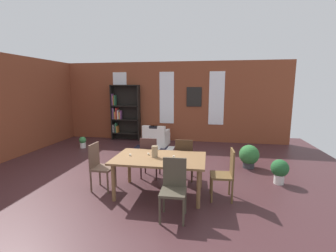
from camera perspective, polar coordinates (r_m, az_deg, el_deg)
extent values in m
plane|color=#412427|center=(5.45, -8.08, -12.95)|extent=(10.53, 10.53, 0.00)
cube|color=brown|center=(9.05, -0.24, 5.90)|extent=(8.95, 0.12, 2.99)
cube|color=white|center=(9.48, -11.51, 6.79)|extent=(0.55, 0.02, 1.94)
cube|color=white|center=(8.97, -0.32, 6.83)|extent=(0.55, 0.02, 1.94)
cube|color=white|center=(8.83, 11.70, 6.58)|extent=(0.55, 0.02, 1.94)
cube|color=brown|center=(4.54, -2.07, -7.84)|extent=(1.74, 1.07, 0.04)
cylinder|color=brown|center=(4.50, -13.12, -13.27)|extent=(0.07, 0.07, 0.70)
cylinder|color=brown|center=(4.18, 7.41, -14.94)|extent=(0.07, 0.07, 0.70)
cylinder|color=brown|center=(5.26, -9.40, -9.76)|extent=(0.07, 0.07, 0.70)
cylinder|color=brown|center=(4.98, 7.88, -10.81)|extent=(0.07, 0.07, 0.70)
cylinder|color=#998466|center=(4.53, -3.25, -6.21)|extent=(0.12, 0.12, 0.22)
cylinder|color=silver|center=(4.48, 1.41, -7.51)|extent=(0.04, 0.04, 0.04)
cylinder|color=silver|center=(4.67, -9.17, -6.96)|extent=(0.04, 0.04, 0.04)
cylinder|color=silver|center=(4.70, -4.80, -6.78)|extent=(0.04, 0.04, 0.04)
cube|color=brown|center=(4.55, 12.84, -11.66)|extent=(0.42, 0.42, 0.04)
cube|color=brown|center=(4.49, 15.34, -8.67)|extent=(0.05, 0.38, 0.50)
cylinder|color=brown|center=(4.79, 10.32, -13.49)|extent=(0.04, 0.04, 0.43)
cylinder|color=brown|center=(4.46, 10.57, -15.30)|extent=(0.04, 0.04, 0.43)
cylinder|color=brown|center=(4.82, 14.71, -13.49)|extent=(0.04, 0.04, 0.43)
cylinder|color=brown|center=(4.50, 15.32, -15.27)|extent=(0.04, 0.04, 0.43)
cube|color=#3C2819|center=(5.35, 3.97, -8.16)|extent=(0.42, 0.42, 0.04)
cube|color=#3C2819|center=(5.10, 3.87, -6.12)|extent=(0.38, 0.04, 0.50)
cylinder|color=#3C2819|center=(5.59, 5.94, -9.94)|extent=(0.04, 0.04, 0.43)
cylinder|color=#3C2819|center=(5.61, 2.20, -9.82)|extent=(0.04, 0.04, 0.43)
cylinder|color=#3C2819|center=(5.25, 5.81, -11.25)|extent=(0.04, 0.04, 0.43)
cylinder|color=#3C2819|center=(5.27, 1.82, -11.12)|extent=(0.04, 0.04, 0.43)
cube|color=#453E30|center=(3.81, 1.24, -15.75)|extent=(0.41, 0.41, 0.04)
cube|color=#453E30|center=(3.88, 1.62, -11.25)|extent=(0.38, 0.04, 0.50)
cylinder|color=#453E30|center=(3.79, -2.02, -19.94)|extent=(0.04, 0.04, 0.43)
cylinder|color=#453E30|center=(3.74, 3.76, -20.32)|extent=(0.04, 0.04, 0.43)
cylinder|color=#453E30|center=(4.10, -1.04, -17.49)|extent=(0.04, 0.04, 0.43)
cylinder|color=#453E30|center=(4.06, 4.22, -17.80)|extent=(0.04, 0.04, 0.43)
cube|color=#3E2524|center=(5.48, -4.27, -7.72)|extent=(0.40, 0.40, 0.04)
cube|color=#3E2524|center=(5.24, -4.81, -5.70)|extent=(0.38, 0.03, 0.50)
cylinder|color=#3E2524|center=(5.68, -2.00, -9.56)|extent=(0.04, 0.04, 0.43)
cylinder|color=#3E2524|center=(5.77, -5.54, -9.32)|extent=(0.04, 0.04, 0.43)
cylinder|color=#3E2524|center=(5.35, -2.83, -10.81)|extent=(0.04, 0.04, 0.43)
cylinder|color=#3E2524|center=(5.44, -6.58, -10.51)|extent=(0.04, 0.04, 0.43)
cube|color=brown|center=(4.99, -15.50, -9.82)|extent=(0.42, 0.42, 0.04)
cube|color=brown|center=(5.00, -17.52, -6.87)|extent=(0.04, 0.38, 0.50)
cylinder|color=brown|center=(4.85, -14.44, -13.34)|extent=(0.04, 0.04, 0.43)
cylinder|color=brown|center=(5.15, -12.62, -11.88)|extent=(0.04, 0.04, 0.43)
cylinder|color=brown|center=(5.01, -18.22, -12.75)|extent=(0.04, 0.04, 0.43)
cylinder|color=brown|center=(5.30, -16.23, -11.39)|extent=(0.04, 0.04, 0.43)
cube|color=black|center=(9.45, -13.35, 3.21)|extent=(0.04, 0.30, 2.14)
cube|color=black|center=(9.08, -7.08, 3.14)|extent=(0.04, 0.30, 2.14)
cube|color=black|center=(9.38, -9.98, 3.28)|extent=(1.12, 0.01, 2.14)
cube|color=black|center=(9.37, -10.13, -1.69)|extent=(1.08, 0.30, 0.04)
cube|color=white|center=(9.52, -13.02, -0.55)|extent=(0.03, 0.18, 0.31)
cube|color=#4C4C51|center=(9.51, -12.78, -0.65)|extent=(0.05, 0.16, 0.27)
cube|color=#33724C|center=(9.48, -12.45, -0.36)|extent=(0.05, 0.17, 0.38)
cube|color=orange|center=(9.47, -12.12, -0.73)|extent=(0.04, 0.21, 0.26)
cube|color=black|center=(9.28, -10.23, 1.54)|extent=(1.08, 0.30, 0.04)
cube|color=#8C4C8C|center=(9.44, -13.11, 3.01)|extent=(0.04, 0.18, 0.43)
cube|color=#4C4C51|center=(9.42, -12.82, 2.93)|extent=(0.04, 0.23, 0.41)
cube|color=orange|center=(9.41, -12.54, 2.55)|extent=(0.04, 0.23, 0.28)
cube|color=#B22D28|center=(9.38, -12.25, 3.03)|extent=(0.05, 0.25, 0.44)
cube|color=white|center=(9.36, -11.90, 2.75)|extent=(0.05, 0.23, 0.35)
cube|color=orange|center=(9.34, -11.58, 2.51)|extent=(0.04, 0.17, 0.27)
cube|color=#8C4C8C|center=(9.32, -11.33, 2.70)|extent=(0.04, 0.16, 0.33)
cube|color=black|center=(9.22, -10.33, 4.83)|extent=(1.08, 0.30, 0.04)
cube|color=#8C4C8C|center=(9.39, -13.25, 6.27)|extent=(0.04, 0.17, 0.44)
cube|color=orange|center=(9.38, -13.02, 6.06)|extent=(0.03, 0.17, 0.37)
cube|color=#33724C|center=(9.36, -12.71, 6.14)|extent=(0.05, 0.16, 0.39)
cube|color=black|center=(9.19, -10.48, 9.68)|extent=(1.08, 0.30, 0.04)
cube|color=white|center=(8.39, -2.78, -3.35)|extent=(0.86, 0.86, 0.40)
cube|color=white|center=(8.02, -3.49, -1.23)|extent=(0.81, 0.22, 0.35)
cube|color=white|center=(8.24, -0.54, -1.62)|extent=(0.18, 0.73, 0.15)
cube|color=white|center=(8.44, -5.00, -1.39)|extent=(0.18, 0.73, 0.15)
cube|color=black|center=(7.99, -3.50, -0.28)|extent=(0.29, 0.19, 0.08)
cylinder|color=#333338|center=(6.50, 18.97, -8.92)|extent=(0.28, 0.28, 0.15)
sphere|color=#2D6B33|center=(6.42, 19.10, -6.59)|extent=(0.50, 0.50, 0.50)
cylinder|color=silver|center=(8.58, -19.96, -4.40)|extent=(0.20, 0.20, 0.18)
sphere|color=#387F42|center=(8.54, -20.03, -3.22)|extent=(0.23, 0.23, 0.23)
cylinder|color=silver|center=(5.72, 25.33, -11.58)|extent=(0.21, 0.21, 0.21)
sphere|color=#235B2D|center=(5.64, 25.51, -9.20)|extent=(0.37, 0.37, 0.37)
cube|color=#1E1E33|center=(8.17, -7.39, -5.19)|extent=(0.23, 0.75, 0.01)
cube|color=white|center=(8.11, -5.85, -5.28)|extent=(0.23, 0.75, 0.01)
cube|color=#1E1E33|center=(8.05, -4.29, -5.36)|extent=(0.23, 0.75, 0.01)
cube|color=white|center=(8.00, -2.71, -5.45)|extent=(0.23, 0.75, 0.01)
cube|color=#1E1E33|center=(7.95, -1.11, -5.52)|extent=(0.23, 0.75, 0.01)
cube|color=white|center=(7.91, 0.51, -5.60)|extent=(0.23, 0.75, 0.01)
cube|color=black|center=(8.84, 6.35, 7.04)|extent=(0.56, 0.03, 0.72)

